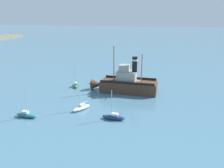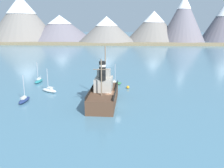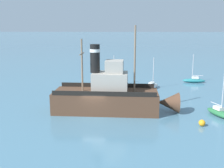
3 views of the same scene
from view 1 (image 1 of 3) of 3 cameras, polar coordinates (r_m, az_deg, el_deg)
The scene contains 7 objects.
ground_plane at distance 53.24m, azimuth 5.56°, elevation -1.43°, with size 600.00×600.00×0.00m, color #477289.
old_tugboat at distance 51.23m, azimuth 3.35°, elevation 0.05°, with size 4.77×14.49×9.90m.
sailboat_green at distance 55.94m, azimuth -8.74°, elevation -0.21°, with size 3.93×2.47×4.90m.
sailboat_teal at distance 41.52m, azimuth -19.90°, elevation -6.97°, with size 1.41×3.88×4.90m.
sailboat_white at distance 42.31m, azimuth -7.40°, elevation -5.65°, with size 3.85×2.82×4.90m.
sailboat_navy at distance 38.29m, azimuth 0.37°, elevation -7.93°, with size 1.27×3.85×4.90m.
mooring_buoy at distance 57.94m, azimuth -5.08°, elevation 0.40°, with size 0.66×0.66×0.66m, color orange.
Camera 1 is at (-50.34, -6.32, 16.15)m, focal length 38.00 mm.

